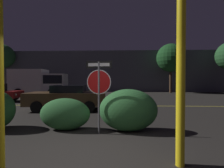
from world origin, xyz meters
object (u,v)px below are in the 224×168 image
Objects in this scene: yellow_pole_right at (181,75)px; delivery_truck at (40,82)px; hedge_bush_2 at (65,114)px; tree_0 at (171,58)px; hedge_bush_3 at (128,110)px; tree_2 at (2,56)px; passing_car_2 at (67,97)px; stop_sign at (99,83)px.

yellow_pole_right is 0.63× the size of delivery_truck.
tree_0 reaches higher than hedge_bush_2.
hedge_bush_3 is 24.99m from tree_2.
hedge_bush_3 is (-0.88, 2.26, -1.07)m from yellow_pole_right.
yellow_pole_right is 0.55× the size of tree_0.
hedge_bush_2 is at bearing 142.19° from yellow_pole_right.
tree_2 is at bearing 177.96° from tree_0.
passing_car_2 is 0.80× the size of delivery_truck.
passing_car_2 is at bearing 129.23° from hedge_bush_3.
tree_2 reaches higher than passing_car_2.
tree_0 is at bearing 63.78° from hedge_bush_2.
delivery_truck is at bearing -160.48° from tree_0.
delivery_truck is 0.83× the size of tree_2.
yellow_pole_right is at bearing -42.25° from stop_sign.
tree_0 is at bearing -39.23° from passing_car_2.
passing_car_2 is 16.96m from tree_0.
hedge_bush_2 is 0.26× the size of tree_0.
hedge_bush_2 is (-2.98, 2.31, -1.23)m from yellow_pole_right.
delivery_truck is at bearing 123.24° from yellow_pole_right.
tree_2 is (-16.61, 18.17, 4.30)m from hedge_bush_3.
stop_sign is 2.66m from yellow_pole_right.
delivery_truck is at bearing 126.41° from stop_sign.
delivery_truck is at bearing 125.19° from hedge_bush_3.
stop_sign is 0.51× the size of passing_car_2.
yellow_pole_right is at bearing -49.43° from tree_2.
hedge_bush_2 is at bearing 178.60° from hedge_bush_3.
hedge_bush_2 is 0.30× the size of delivery_truck.
delivery_truck is (-7.58, 12.37, -0.09)m from stop_sign.
hedge_bush_2 is 0.89× the size of hedge_bush_3.
stop_sign is 0.64× the size of yellow_pole_right.
delivery_truck reaches higher than hedge_bush_3.
stop_sign is 24.48m from tree_2.
delivery_truck reaches higher than hedge_bush_2.
tree_0 is (8.52, 17.30, 4.00)m from hedge_bush_2.
tree_0 reaches higher than stop_sign.
tree_0 is (14.92, 5.29, 3.03)m from delivery_truck.
stop_sign reaches higher than hedge_bush_3.
tree_2 is (-8.11, 6.11, 3.49)m from delivery_truck.
tree_2 is (-14.51, 18.12, 4.46)m from hedge_bush_2.
tree_2 reaches higher than hedge_bush_2.
passing_car_2 is 9.78m from delivery_truck.
yellow_pole_right is at bearing 29.71° from delivery_truck.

